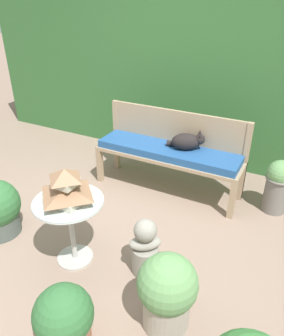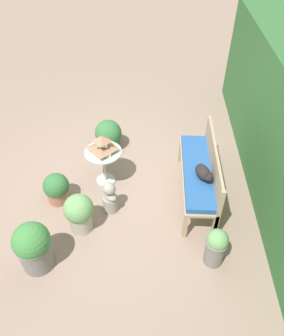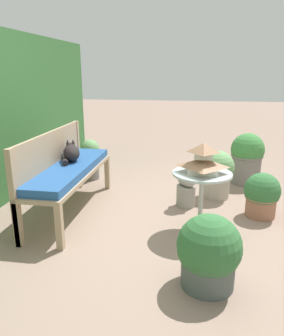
{
  "view_description": "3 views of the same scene",
  "coord_description": "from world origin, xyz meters",
  "views": [
    {
      "loc": [
        1.46,
        -1.91,
        2.08
      ],
      "look_at": [
        0.15,
        0.57,
        0.57
      ],
      "focal_mm": 35.0,
      "sensor_mm": 36.0,
      "label": 1
    },
    {
      "loc": [
        3.77,
        0.52,
        3.74
      ],
      "look_at": [
        0.21,
        0.34,
        0.56
      ],
      "focal_mm": 35.0,
      "sensor_mm": 36.0,
      "label": 2
    },
    {
      "loc": [
        -3.12,
        -0.18,
        1.54
      ],
      "look_at": [
        -0.09,
        0.31,
        0.63
      ],
      "focal_mm": 35.0,
      "sensor_mm": 36.0,
      "label": 3
    }
  ],
  "objects": [
    {
      "name": "cat",
      "position": [
        0.36,
        1.21,
        0.64
      ],
      "size": [
        0.43,
        0.29,
        0.22
      ],
      "rotation": [
        0.0,
        0.0,
        0.41
      ],
      "color": "black",
      "rests_on": "garden_bench"
    },
    {
      "name": "garden_bust",
      "position": [
        0.54,
        -0.11,
        0.25
      ],
      "size": [
        0.3,
        0.28,
        0.52
      ],
      "rotation": [
        0.0,
        0.0,
        0.69
      ],
      "color": "gray",
      "rests_on": "ground"
    },
    {
      "name": "patio_table",
      "position": [
        -0.08,
        -0.27,
        0.48
      ],
      "size": [
        0.57,
        0.57,
        0.61
      ],
      "color": "#B7B7B2",
      "rests_on": "ground"
    },
    {
      "name": "ground",
      "position": [
        0.0,
        0.0,
        0.0
      ],
      "size": [
        30.0,
        30.0,
        0.0
      ],
      "primitive_type": "plane",
      "color": "gray"
    },
    {
      "name": "bench_backrest",
      "position": [
        0.16,
        1.37,
        0.67
      ],
      "size": [
        1.68,
        0.06,
        0.91
      ],
      "color": "tan",
      "rests_on": "ground"
    },
    {
      "name": "potted_plant_table_near",
      "position": [
        1.5,
        -0.92,
        0.38
      ],
      "size": [
        0.46,
        0.46,
        0.72
      ],
      "color": "slate",
      "rests_on": "ground"
    },
    {
      "name": "garden_bench",
      "position": [
        0.16,
        1.16,
        0.47
      ],
      "size": [
        1.68,
        0.45,
        0.55
      ],
      "color": "tan",
      "rests_on": "ground"
    },
    {
      "name": "potted_plant_bench_right",
      "position": [
        0.89,
        -0.48,
        0.32
      ],
      "size": [
        0.41,
        0.41,
        0.6
      ],
      "color": "#ADA393",
      "rests_on": "ground"
    },
    {
      "name": "potted_plant_patio_mid",
      "position": [
        0.38,
        -0.94,
        0.24
      ],
      "size": [
        0.39,
        0.39,
        0.49
      ],
      "color": "#9E664C",
      "rests_on": "ground"
    },
    {
      "name": "potted_plant_bench_left",
      "position": [
        1.35,
        1.32,
        0.32
      ],
      "size": [
        0.28,
        0.28,
        0.59
      ],
      "color": "slate",
      "rests_on": "ground"
    },
    {
      "name": "potted_plant_hedge_corner",
      "position": [
        -0.95,
        -0.32,
        0.27
      ],
      "size": [
        0.48,
        0.48,
        0.56
      ],
      "color": "#4C5651",
      "rests_on": "ground"
    },
    {
      "name": "pagoda_birdhouse",
      "position": [
        -0.08,
        -0.27,
        0.73
      ],
      "size": [
        0.37,
        0.37,
        0.29
      ],
      "color": "beige",
      "rests_on": "patio_table"
    }
  ]
}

